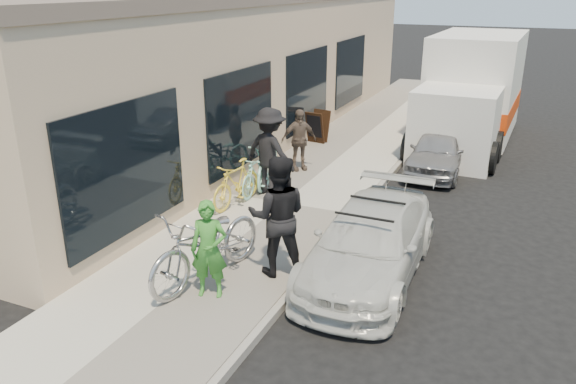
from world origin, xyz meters
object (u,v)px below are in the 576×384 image
(cruiser_bike_a, at_px, (257,174))
(bystander_a, at_px, (270,151))
(sandwich_board, at_px, (317,127))
(sedan_white, at_px, (370,242))
(woman_rider, at_px, (209,249))
(bystander_b, at_px, (299,140))
(cruiser_bike_c, at_px, (236,183))
(tandem_bike, at_px, (208,244))
(cruiser_bike_b, at_px, (268,162))
(man_standing, at_px, (278,216))
(sedan_silver, at_px, (438,151))
(bike_rack, at_px, (269,165))
(moving_truck, at_px, (471,95))

(cruiser_bike_a, xyz_separation_m, bystander_a, (0.25, 0.13, 0.50))
(sandwich_board, relative_size, sedan_white, 0.22)
(woman_rider, distance_m, cruiser_bike_a, 4.29)
(bystander_b, bearing_deg, cruiser_bike_c, -137.80)
(tandem_bike, xyz_separation_m, woman_rider, (0.26, -0.37, 0.13))
(sedan_white, xyz_separation_m, cruiser_bike_a, (-3.17, 2.29, 0.02))
(sedan_white, xyz_separation_m, cruiser_bike_b, (-3.25, 3.00, 0.07))
(tandem_bike, xyz_separation_m, man_standing, (0.88, 0.65, 0.36))
(woman_rider, bearing_deg, cruiser_bike_b, 87.52)
(man_standing, relative_size, bystander_a, 1.02)
(sandwich_board, xyz_separation_m, cruiser_bike_b, (0.23, -3.74, 0.04))
(cruiser_bike_c, bearing_deg, sedan_silver, 59.72)
(cruiser_bike_c, xyz_separation_m, bystander_b, (0.26, 2.68, 0.28))
(sedan_white, relative_size, cruiser_bike_a, 2.70)
(cruiser_bike_c, bearing_deg, bystander_b, 91.77)
(bike_rack, xyz_separation_m, cruiser_bike_b, (-0.08, 0.13, 0.03))
(bike_rack, xyz_separation_m, man_standing, (1.89, -3.64, 0.50))
(cruiser_bike_a, bearing_deg, sandwich_board, 92.61)
(sandwich_board, relative_size, cruiser_bike_a, 0.61)
(bike_rack, relative_size, tandem_bike, 0.33)
(moving_truck, bearing_deg, cruiser_bike_b, -118.30)
(bystander_a, bearing_deg, man_standing, 131.49)
(tandem_bike, relative_size, cruiser_bike_c, 1.48)
(bystander_a, bearing_deg, bike_rack, -48.23)
(bike_rack, bearing_deg, cruiser_bike_c, -93.85)
(woman_rider, height_order, bystander_b, bystander_b)
(sandwich_board, distance_m, moving_truck, 4.68)
(cruiser_bike_a, height_order, cruiser_bike_c, cruiser_bike_c)
(moving_truck, height_order, cruiser_bike_c, moving_truck)
(woman_rider, height_order, cruiser_bike_a, woman_rider)
(cruiser_bike_a, relative_size, bystander_b, 0.99)
(sedan_white, height_order, cruiser_bike_a, sedan_white)
(woman_rider, bearing_deg, bike_rack, 86.96)
(woman_rider, bearing_deg, tandem_bike, 106.38)
(cruiser_bike_a, bearing_deg, sedan_silver, 46.16)
(sedan_white, xyz_separation_m, cruiser_bike_c, (-3.26, 1.50, 0.04))
(cruiser_bike_c, bearing_deg, sedan_white, -17.46)
(sedan_white, xyz_separation_m, tandem_bike, (-2.15, -1.42, 0.18))
(man_standing, height_order, bystander_a, man_standing)
(bystander_b, bearing_deg, sedan_white, -96.69)
(bike_rack, distance_m, bystander_a, 0.70)
(bystander_b, bearing_deg, man_standing, -113.06)
(sandwich_board, height_order, sedan_silver, sedan_silver)
(moving_truck, xyz_separation_m, cruiser_bike_a, (-3.56, -6.98, -0.77))
(bystander_b, bearing_deg, cruiser_bike_a, -137.60)
(sedan_silver, bearing_deg, sandwich_board, 166.45)
(woman_rider, bearing_deg, cruiser_bike_c, 94.19)
(sedan_white, bearing_deg, bike_rack, 136.87)
(sandwich_board, xyz_separation_m, woman_rider, (1.59, -8.53, 0.27))
(tandem_bike, xyz_separation_m, bystander_b, (-0.85, 5.61, 0.14))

